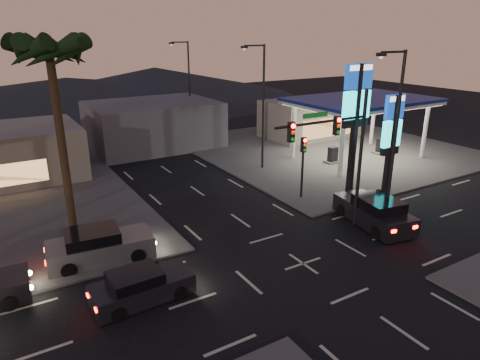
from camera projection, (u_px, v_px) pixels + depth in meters
ground at (303, 264)px, 21.16m from camera, size 140.00×140.00×0.00m
corner_lot_ne at (327, 149)px, 41.90m from camera, size 24.00×24.00×0.12m
gas_station at (362, 103)px, 37.03m from camera, size 12.20×8.20×5.47m
convenience_store at (310, 119)px, 46.29m from camera, size 10.00×6.00×4.00m
pylon_sign_tall at (356, 105)px, 27.67m from camera, size 2.20×0.35×9.00m
pylon_sign_short at (392, 130)px, 28.66m from camera, size 1.60×0.35×7.00m
traffic_signal_mast at (339, 143)px, 22.89m from camera, size 6.10×0.39×8.00m
pedestal_signal at (303, 158)px, 28.54m from camera, size 0.32×0.39×4.30m
streetlight_near at (393, 131)px, 23.42m from camera, size 2.14×0.25×10.00m
streetlight_mid at (261, 101)px, 33.93m from camera, size 2.14×0.25×10.00m
streetlight_far at (188, 83)px, 45.25m from camera, size 2.14×0.25×10.00m
palm_a at (50, 62)px, 21.35m from camera, size 4.41×4.41×10.86m
building_far_mid at (153, 124)px, 42.43m from camera, size 12.00×9.00×4.40m
hill_right at (155, 82)px, 76.18m from camera, size 50.00×50.00×5.00m
hill_center at (67, 90)px, 69.00m from camera, size 60.00×60.00×4.00m
car_lane_a_front at (141, 287)px, 18.07m from camera, size 4.41×1.99×1.41m
car_lane_b_front at (99, 246)px, 21.23m from camera, size 5.35×2.64×1.69m
suv_station at (374, 212)px, 25.21m from camera, size 3.11×5.58×1.76m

